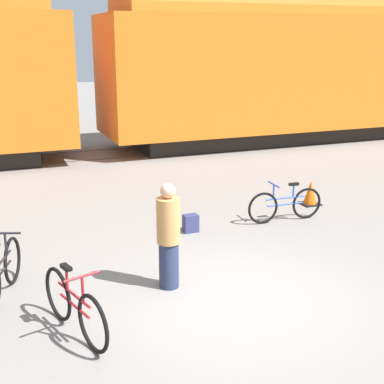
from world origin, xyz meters
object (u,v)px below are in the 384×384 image
(bicycle_black, at_px, (2,272))
(backpack, at_px, (191,223))
(traffic_cone, at_px, (310,193))
(bicycle_maroon, at_px, (74,307))
(bicycle_blue, at_px, (285,205))
(person_in_tan, at_px, (168,237))
(freight_train, at_px, (85,56))

(bicycle_black, relative_size, backpack, 4.68)
(traffic_cone, bearing_deg, bicycle_maroon, -148.24)
(backpack, bearing_deg, bicycle_blue, -3.10)
(bicycle_maroon, distance_m, person_in_tan, 1.79)
(bicycle_blue, bearing_deg, bicycle_black, -165.42)
(bicycle_blue, distance_m, person_in_tan, 3.76)
(bicycle_black, height_order, bicycle_blue, bicycle_black)
(freight_train, distance_m, person_in_tan, 10.04)
(bicycle_black, relative_size, bicycle_blue, 0.97)
(person_in_tan, distance_m, backpack, 2.46)
(person_in_tan, bearing_deg, freight_train, 24.06)
(bicycle_blue, relative_size, traffic_cone, 2.99)
(bicycle_maroon, bearing_deg, traffic_cone, 31.76)
(freight_train, bearing_deg, person_in_tan, -94.18)
(person_in_tan, bearing_deg, bicycle_blue, -29.76)
(freight_train, height_order, person_in_tan, freight_train)
(freight_train, xyz_separation_m, bicycle_black, (-3.02, -9.21, -2.67))
(bicycle_black, distance_m, backpack, 3.80)
(freight_train, xyz_separation_m, bicycle_maroon, (-2.24, -10.60, -2.67))
(bicycle_blue, distance_m, backpack, 2.02)
(bicycle_black, xyz_separation_m, traffic_cone, (6.59, 2.20, -0.12))
(person_in_tan, xyz_separation_m, traffic_cone, (4.28, 2.75, -0.54))
(person_in_tan, bearing_deg, bicycle_maroon, 147.08)
(bicycle_black, relative_size, person_in_tan, 0.99)
(freight_train, height_order, bicycle_blue, freight_train)
(bicycle_maroon, xyz_separation_m, bicycle_black, (-0.79, 1.39, -0.00))
(bicycle_maroon, relative_size, bicycle_blue, 0.99)
(bicycle_blue, bearing_deg, person_in_tan, -148.00)
(backpack, bearing_deg, bicycle_black, -156.16)
(bicycle_blue, xyz_separation_m, person_in_tan, (-3.16, -1.98, 0.45))
(backpack, height_order, traffic_cone, traffic_cone)
(bicycle_maroon, xyz_separation_m, backpack, (2.68, 2.92, -0.21))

